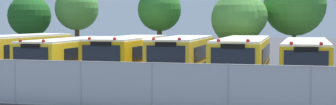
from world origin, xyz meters
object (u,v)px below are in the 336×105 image
object	(u,v)px
tree_0	(28,16)
tree_2	(160,10)
school_bus_2	(129,55)
tree_4	(295,4)
school_bus_0	(20,53)
school_bus_1	(72,55)
school_bus_4	(243,58)
school_bus_5	(306,59)
school_bus_3	(183,56)
tree_3	(240,18)
tree_1	(77,8)

from	to	relation	value
tree_0	tree_2	world-z (taller)	tree_2
school_bus_2	tree_4	size ratio (longest dim) A/B	1.40
school_bus_0	school_bus_1	size ratio (longest dim) A/B	0.98
tree_0	tree_2	distance (m)	11.73
school_bus_4	school_bus_5	distance (m)	3.44
school_bus_3	tree_3	xyz separation A→B (m)	(2.58, 7.76, 2.31)
school_bus_2	tree_3	bearing A→B (deg)	-128.56
school_bus_0	tree_2	xyz separation A→B (m)	(6.87, 8.76, 2.88)
school_bus_5	tree_2	xyz separation A→B (m)	(-10.67, 8.35, 2.98)
school_bus_3	tree_4	world-z (taller)	tree_4
tree_2	school_bus_1	bearing A→B (deg)	-111.20
school_bus_0	school_bus_5	size ratio (longest dim) A/B	0.94
school_bus_2	tree_1	distance (m)	12.82
school_bus_4	tree_1	world-z (taller)	tree_1
school_bus_4	tree_4	bearing A→B (deg)	-105.14
school_bus_0	school_bus_5	world-z (taller)	school_bus_0
school_bus_5	tree_3	world-z (taller)	tree_3
tree_1	tree_4	world-z (taller)	tree_4
school_bus_1	tree_2	xyz separation A→B (m)	(3.34, 8.62, 2.98)
school_bus_0	school_bus_4	xyz separation A→B (m)	(14.12, 0.04, -0.04)
school_bus_3	tree_0	size ratio (longest dim) A/B	1.63
tree_2	school_bus_5	bearing A→B (deg)	-38.04
school_bus_3	tree_0	bearing A→B (deg)	-31.92
school_bus_5	tree_0	bearing A→B (deg)	-20.63
school_bus_2	tree_2	distance (m)	8.80
tree_2	tree_4	bearing A→B (deg)	10.06
school_bus_0	tree_3	world-z (taller)	tree_3
school_bus_1	school_bus_3	size ratio (longest dim) A/B	1.15
tree_1	tree_3	world-z (taller)	tree_1
school_bus_0	tree_2	world-z (taller)	tree_2
tree_0	tree_4	distance (m)	21.83
school_bus_4	tree_2	world-z (taller)	tree_2
school_bus_2	school_bus_4	bearing A→B (deg)	175.57
tree_0	tree_4	bearing A→B (deg)	2.69
school_bus_1	tree_0	distance (m)	12.82
school_bus_5	school_bus_3	bearing A→B (deg)	1.56
tree_1	school_bus_3	bearing A→B (deg)	-40.86
school_bus_3	tree_2	bearing A→B (deg)	-67.55
tree_0	tree_2	bearing A→B (deg)	-3.75
school_bus_4	school_bus_0	bearing A→B (deg)	0.11
school_bus_5	tree_1	distance (m)	20.89
tree_1	tree_3	distance (m)	13.95
school_bus_2	school_bus_5	bearing A→B (deg)	178.79
tree_2	tree_3	xyz separation A→B (m)	(6.24, -0.59, -0.62)
school_bus_3	tree_0	distance (m)	18.04
school_bus_0	tree_0	world-z (taller)	tree_0
school_bus_1	school_bus_5	bearing A→B (deg)	179.79
school_bus_4	tree_2	distance (m)	11.71
tree_0	tree_1	world-z (taller)	tree_1
school_bus_1	tree_0	world-z (taller)	tree_0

